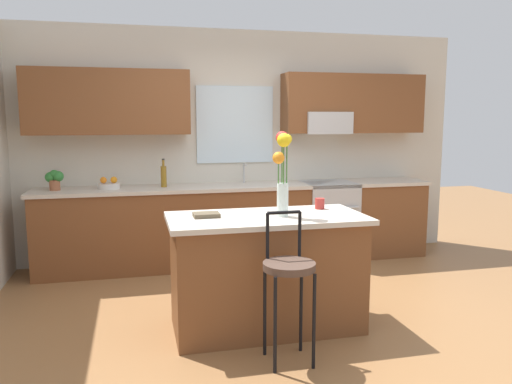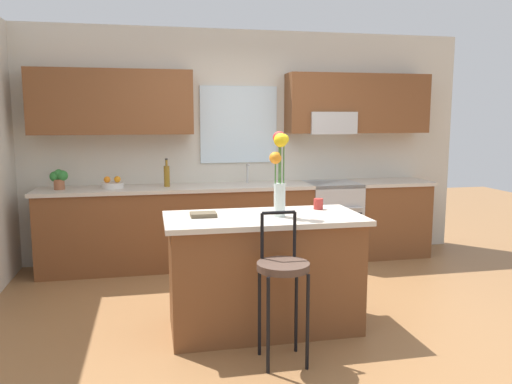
# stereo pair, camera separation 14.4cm
# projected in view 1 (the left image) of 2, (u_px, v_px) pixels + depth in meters

# --- Properties ---
(ground_plane) EXTENTS (14.00, 14.00, 0.00)m
(ground_plane) POSITION_uv_depth(u_px,v_px,m) (281.00, 316.00, 4.34)
(ground_plane) COLOR olive
(back_wall_assembly) EXTENTS (5.60, 0.50, 2.70)m
(back_wall_assembly) POSITION_uv_depth(u_px,v_px,m) (237.00, 132.00, 6.03)
(back_wall_assembly) COLOR beige
(back_wall_assembly) RESTS_ON ground
(counter_run) EXTENTS (4.56, 0.64, 0.92)m
(counter_run) POSITION_uv_depth(u_px,v_px,m) (240.00, 223.00, 5.90)
(counter_run) COLOR brown
(counter_run) RESTS_ON ground
(sink_faucet) EXTENTS (0.02, 0.13, 0.23)m
(sink_faucet) POSITION_uv_depth(u_px,v_px,m) (244.00, 171.00, 5.97)
(sink_faucet) COLOR #B7BABC
(sink_faucet) RESTS_ON counter_run
(oven_range) EXTENTS (0.60, 0.64, 0.92)m
(oven_range) POSITION_uv_depth(u_px,v_px,m) (327.00, 220.00, 6.13)
(oven_range) COLOR #B7BABC
(oven_range) RESTS_ON ground
(kitchen_island) EXTENTS (1.55, 0.76, 0.92)m
(kitchen_island) POSITION_uv_depth(u_px,v_px,m) (267.00, 272.00, 4.05)
(kitchen_island) COLOR brown
(kitchen_island) RESTS_ON ground
(bar_stool_near) EXTENTS (0.36, 0.36, 1.04)m
(bar_stool_near) POSITION_uv_depth(u_px,v_px,m) (289.00, 273.00, 3.45)
(bar_stool_near) COLOR black
(bar_stool_near) RESTS_ON ground
(flower_vase) EXTENTS (0.15, 0.15, 0.66)m
(flower_vase) POSITION_uv_depth(u_px,v_px,m) (283.00, 165.00, 3.90)
(flower_vase) COLOR silver
(flower_vase) RESTS_ON kitchen_island
(mug_ceramic) EXTENTS (0.08, 0.08, 0.09)m
(mug_ceramic) POSITION_uv_depth(u_px,v_px,m) (320.00, 204.00, 4.27)
(mug_ceramic) COLOR #A52D28
(mug_ceramic) RESTS_ON kitchen_island
(cookbook) EXTENTS (0.20, 0.15, 0.03)m
(cookbook) POSITION_uv_depth(u_px,v_px,m) (206.00, 215.00, 3.93)
(cookbook) COLOR brown
(cookbook) RESTS_ON kitchen_island
(fruit_bowl_oranges) EXTENTS (0.24, 0.24, 0.13)m
(fruit_bowl_oranges) POSITION_uv_depth(u_px,v_px,m) (109.00, 185.00, 5.49)
(fruit_bowl_oranges) COLOR silver
(fruit_bowl_oranges) RESTS_ON counter_run
(bottle_olive_oil) EXTENTS (0.06, 0.06, 0.31)m
(bottle_olive_oil) POSITION_uv_depth(u_px,v_px,m) (164.00, 176.00, 5.62)
(bottle_olive_oil) COLOR olive
(bottle_olive_oil) RESTS_ON counter_run
(potted_plant_small) EXTENTS (0.19, 0.13, 0.22)m
(potted_plant_small) POSITION_uv_depth(u_px,v_px,m) (54.00, 179.00, 5.35)
(potted_plant_small) COLOR #9E5B3D
(potted_plant_small) RESTS_ON counter_run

